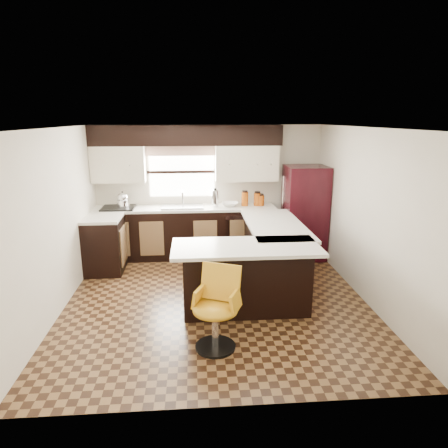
{
  "coord_description": "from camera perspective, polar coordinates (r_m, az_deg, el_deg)",
  "views": [
    {
      "loc": [
        -0.31,
        -5.24,
        2.53
      ],
      "look_at": [
        0.14,
        0.45,
        1.0
      ],
      "focal_mm": 32.0,
      "sensor_mm": 36.0,
      "label": 1
    }
  ],
  "objects": [
    {
      "name": "counter_left",
      "position": [
        6.85,
        -16.98,
        0.78
      ],
      "size": [
        0.6,
        0.7,
        0.04
      ],
      "primitive_type": "cube",
      "color": "silver",
      "rests_on": "base_cab_left"
    },
    {
      "name": "counter_pen_long",
      "position": [
        6.21,
        7.3,
        -0.11
      ],
      "size": [
        0.84,
        1.95,
        0.04
      ],
      "primitive_type": "cube",
      "color": "silver",
      "rests_on": "peninsula_long"
    },
    {
      "name": "wall_left",
      "position": [
        5.7,
        -22.73,
        0.33
      ],
      "size": [
        0.0,
        4.4,
        4.4
      ],
      "primitive_type": "plane",
      "rotation": [
        1.57,
        0.0,
        1.57
      ],
      "color": "beige",
      "rests_on": "floor"
    },
    {
      "name": "wall_front",
      "position": [
        3.33,
        1.12,
        -8.48
      ],
      "size": [
        4.4,
        0.0,
        4.4
      ],
      "primitive_type": "plane",
      "rotation": [
        -1.57,
        0.0,
        0.0
      ],
      "color": "beige",
      "rests_on": "floor"
    },
    {
      "name": "wall_right",
      "position": [
        5.92,
        19.6,
        1.15
      ],
      "size": [
        0.0,
        4.4,
        4.4
      ],
      "primitive_type": "plane",
      "rotation": [
        1.57,
        0.0,
        -1.57
      ],
      "color": "beige",
      "rests_on": "floor"
    },
    {
      "name": "canister_med",
      "position": [
        7.41,
        4.76,
        3.53
      ],
      "size": [
        0.12,
        0.12,
        0.23
      ],
      "primitive_type": "cylinder",
      "color": "#9A410A",
      "rests_on": "counter_back"
    },
    {
      "name": "refrigerator",
      "position": [
        7.42,
        11.42,
        1.61
      ],
      "size": [
        0.73,
        0.7,
        1.7
      ],
      "primitive_type": "cube",
      "color": "black",
      "rests_on": "floor"
    },
    {
      "name": "window_pane",
      "position": [
        7.49,
        -6.02,
        7.41
      ],
      "size": [
        1.2,
        0.02,
        0.9
      ],
      "primitive_type": "cube",
      "color": "white",
      "rests_on": "wall_back"
    },
    {
      "name": "canister_small",
      "position": [
        7.42,
        5.25,
        3.36
      ],
      "size": [
        0.13,
        0.13,
        0.19
      ],
      "primitive_type": "cylinder",
      "color": "#9A410A",
      "rests_on": "counter_back"
    },
    {
      "name": "upper_cab_left",
      "position": [
        7.43,
        -14.84,
        8.26
      ],
      "size": [
        0.94,
        0.35,
        0.64
      ],
      "primitive_type": "cube",
      "color": "beige",
      "rests_on": "wall_back"
    },
    {
      "name": "kettle",
      "position": [
        7.37,
        -14.27,
        3.45
      ],
      "size": [
        0.21,
        0.21,
        0.28
      ],
      "primitive_type": null,
      "color": "silver",
      "rests_on": "cooktop"
    },
    {
      "name": "mixing_bowl",
      "position": [
        7.34,
        0.86,
        2.84
      ],
      "size": [
        0.35,
        0.35,
        0.07
      ],
      "primitive_type": "imported",
      "rotation": [
        0.0,
        0.0,
        -0.16
      ],
      "color": "white",
      "rests_on": "counter_back"
    },
    {
      "name": "peninsula_return",
      "position": [
        5.36,
        3.16,
        -7.84
      ],
      "size": [
        1.65,
        0.6,
        0.9
      ],
      "primitive_type": "cube",
      "color": "black",
      "rests_on": "floor"
    },
    {
      "name": "ceiling",
      "position": [
        5.25,
        -1.22,
        13.6
      ],
      "size": [
        4.4,
        4.4,
        0.0
      ],
      "primitive_type": "plane",
      "rotation": [
        3.14,
        0.0,
        0.0
      ],
      "color": "silver",
      "rests_on": "wall_back"
    },
    {
      "name": "dishwasher",
      "position": [
        7.22,
        2.48,
        -1.9
      ],
      "size": [
        0.58,
        0.03,
        0.78
      ],
      "primitive_type": "cube",
      "color": "black",
      "rests_on": "floor"
    },
    {
      "name": "peninsula_long",
      "position": [
        6.34,
        6.72,
        -4.24
      ],
      "size": [
        0.6,
        1.95,
        0.9
      ],
      "primitive_type": "cube",
      "color": "black",
      "rests_on": "floor"
    },
    {
      "name": "counter_back",
      "position": [
        7.32,
        -5.54,
        2.26
      ],
      "size": [
        3.3,
        0.6,
        0.04
      ],
      "primitive_type": "cube",
      "color": "silver",
      "rests_on": "base_cab_back"
    },
    {
      "name": "cooktop",
      "position": [
        7.42,
        -14.87,
        2.26
      ],
      "size": [
        0.58,
        0.5,
        0.02
      ],
      "primitive_type": "cube",
      "color": "black",
      "rests_on": "counter_back"
    },
    {
      "name": "counter_pen_return",
      "position": [
        5.11,
        3.15,
        -3.35
      ],
      "size": [
        1.89,
        0.84,
        0.04
      ],
      "primitive_type": "cube",
      "color": "silver",
      "rests_on": "peninsula_return"
    },
    {
      "name": "upper_cab_right",
      "position": [
        7.38,
        3.22,
        8.69
      ],
      "size": [
        1.14,
        0.35,
        0.64
      ],
      "primitive_type": "cube",
      "color": "beige",
      "rests_on": "wall_back"
    },
    {
      "name": "bar_chair",
      "position": [
        4.51,
        -1.26,
        -12.2
      ],
      "size": [
        0.66,
        0.66,
        0.94
      ],
      "primitive_type": null,
      "rotation": [
        0.0,
        0.0,
        -0.41
      ],
      "color": "gold",
      "rests_on": "floor"
    },
    {
      "name": "valance",
      "position": [
        7.41,
        -6.11,
        10.36
      ],
      "size": [
        1.3,
        0.06,
        0.18
      ],
      "primitive_type": "cube",
      "color": "#D19B93",
      "rests_on": "wall_back"
    },
    {
      "name": "base_cab_left",
      "position": [
        6.98,
        -16.69,
        -2.98
      ],
      "size": [
        0.6,
        0.7,
        0.9
      ],
      "primitive_type": "cube",
      "color": "black",
      "rests_on": "floor"
    },
    {
      "name": "wall_back",
      "position": [
        7.57,
        -2.14,
        4.88
      ],
      "size": [
        4.4,
        0.0,
        4.4
      ],
      "primitive_type": "plane",
      "rotation": [
        1.57,
        0.0,
        0.0
      ],
      "color": "beige",
      "rests_on": "floor"
    },
    {
      "name": "base_cab_back",
      "position": [
        7.44,
        -5.45,
        -1.29
      ],
      "size": [
        3.3,
        0.6,
        0.9
      ],
      "primitive_type": "cube",
      "color": "black",
      "rests_on": "floor"
    },
    {
      "name": "soffit",
      "position": [
        7.27,
        -5.39,
        12.51
      ],
      "size": [
        3.4,
        0.35,
        0.36
      ],
      "primitive_type": "cube",
      "color": "black",
      "rests_on": "wall_back"
    },
    {
      "name": "floor",
      "position": [
        5.83,
        -1.09,
        -10.71
      ],
      "size": [
        4.4,
        4.4,
        0.0
      ],
      "primitive_type": "plane",
      "color": "#49301A",
      "rests_on": "ground"
    },
    {
      "name": "percolator",
      "position": [
        7.3,
        -1.29,
        3.69
      ],
      "size": [
        0.13,
        0.13,
        0.31
      ],
      "primitive_type": "cylinder",
      "color": "silver",
      "rests_on": "counter_back"
    },
    {
      "name": "sink",
      "position": [
        7.3,
        -5.94,
        2.51
      ],
      "size": [
        0.75,
        0.45,
        0.03
      ],
      "primitive_type": "cube",
      "color": "#B2B2B7",
      "rests_on": "counter_back"
    },
    {
      "name": "canister_large",
      "position": [
        7.37,
        2.99,
        3.59
      ],
      "size": [
        0.12,
        0.12,
        0.25
      ],
      "primitive_type": "cylinder",
      "color": "#9A410A",
      "rests_on": "counter_back"
    }
  ]
}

